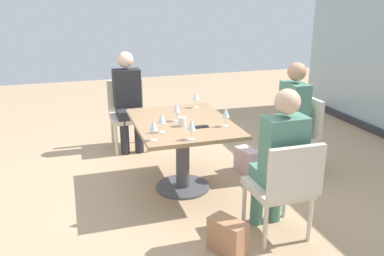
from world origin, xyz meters
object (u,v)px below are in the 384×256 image
(person_near_window, at_px, (289,114))
(wine_glass_4, at_px, (196,96))
(chair_near_window, at_px, (296,131))
(chair_far_right, at_px, (284,184))
(person_far_right, at_px, (279,155))
(cell_phone_on_table, at_px, (201,127))
(wine_glass_1, at_px, (192,125))
(wine_glass_3, at_px, (162,118))
(chair_side_end, at_px, (127,110))
(person_side_end, at_px, (128,97))
(wine_glass_5, at_px, (226,113))
(coffee_cup, at_px, (182,122))
(dining_table_main, at_px, (183,138))
(handbag_0, at_px, (247,161))
(handbag_1, at_px, (227,236))
(wine_glass_0, at_px, (153,126))
(wine_glass_2, at_px, (177,108))

(person_near_window, height_order, wine_glass_4, person_near_window)
(chair_near_window, bearing_deg, chair_far_right, -34.83)
(person_far_right, height_order, cell_phone_on_table, person_far_right)
(wine_glass_1, distance_m, wine_glass_3, 0.33)
(chair_side_end, bearing_deg, person_side_end, 0.00)
(wine_glass_5, xyz_separation_m, coffee_cup, (-0.13, -0.40, -0.09))
(coffee_cup, bearing_deg, person_near_window, 96.68)
(chair_far_right, bearing_deg, wine_glass_3, -137.79)
(wine_glass_1, bearing_deg, coffee_cup, 176.27)
(coffee_cup, bearing_deg, wine_glass_3, -62.27)
(dining_table_main, height_order, chair_side_end, chair_side_end)
(wine_glass_1, height_order, wine_glass_3, same)
(handbag_0, bearing_deg, handbag_1, -42.25)
(dining_table_main, xyz_separation_m, chair_side_end, (-1.41, -0.34, -0.05))
(wine_glass_3, bearing_deg, wine_glass_0, -31.70)
(coffee_cup, bearing_deg, person_far_right, 32.58)
(person_far_right, distance_m, wine_glass_2, 1.21)
(chair_far_right, distance_m, person_side_end, 2.59)
(chair_far_right, distance_m, person_near_window, 1.34)
(wine_glass_0, distance_m, wine_glass_4, 1.13)
(wine_glass_3, height_order, handbag_1, wine_glass_3)
(dining_table_main, relative_size, chair_far_right, 1.42)
(dining_table_main, relative_size, handbag_1, 4.11)
(person_side_end, distance_m, wine_glass_1, 1.86)
(wine_glass_5, bearing_deg, dining_table_main, -127.96)
(chair_far_right, xyz_separation_m, cell_phone_on_table, (-0.90, -0.40, 0.24))
(person_side_end, relative_size, coffee_cup, 14.00)
(chair_far_right, distance_m, person_far_right, 0.23)
(chair_far_right, bearing_deg, handbag_0, 167.44)
(person_far_right, relative_size, wine_glass_5, 6.81)
(person_far_right, relative_size, coffee_cup, 14.00)
(person_near_window, bearing_deg, person_far_right, -33.56)
(wine_glass_3, distance_m, coffee_cup, 0.27)
(chair_side_end, xyz_separation_m, handbag_1, (2.58, 0.37, -0.36))
(chair_far_right, distance_m, wine_glass_4, 1.65)
(coffee_cup, bearing_deg, chair_near_window, 96.14)
(wine_glass_1, relative_size, wine_glass_5, 1.00)
(dining_table_main, relative_size, wine_glass_3, 6.66)
(person_side_end, height_order, coffee_cup, person_side_end)
(chair_near_window, xyz_separation_m, person_far_right, (1.02, -0.79, 0.20))
(handbag_1, bearing_deg, wine_glass_5, 131.91)
(person_near_window, distance_m, person_far_right, 1.23)
(wine_glass_3, xyz_separation_m, coffee_cup, (-0.12, 0.23, -0.09))
(chair_near_window, bearing_deg, person_near_window, -90.00)
(handbag_1, bearing_deg, wine_glass_2, 155.41)
(person_near_window, relative_size, coffee_cup, 14.00)
(dining_table_main, relative_size, chair_side_end, 1.42)
(chair_side_end, xyz_separation_m, person_far_right, (2.43, 0.86, 0.20))
(wine_glass_1, bearing_deg, wine_glass_5, 121.39)
(wine_glass_3, bearing_deg, wine_glass_4, 142.17)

